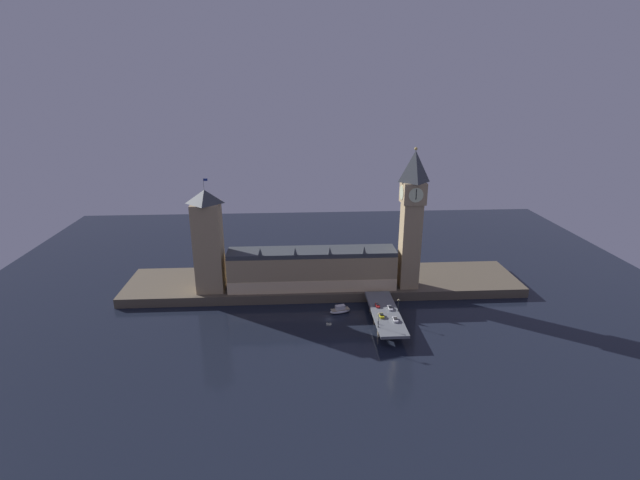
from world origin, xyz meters
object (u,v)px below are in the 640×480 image
at_px(clock_tower, 412,216).
at_px(car_southbound_trail, 390,308).
at_px(car_northbound_trail, 382,316).
at_px(car_northbound_lead, 377,305).
at_px(car_southbound_lead, 395,319).
at_px(street_lamp_near, 379,318).
at_px(victoria_tower, 208,241).
at_px(street_lamp_mid, 398,304).
at_px(pedestrian_near_rail, 378,322).
at_px(boat_upstream, 340,310).

xyz_separation_m(clock_tower, car_southbound_trail, (-15.28, -28.73, -38.23)).
xyz_separation_m(clock_tower, car_northbound_trail, (-21.01, -36.62, -38.12)).
height_order(clock_tower, car_northbound_lead, clock_tower).
bearing_deg(car_southbound_trail, car_southbound_lead, -90.00).
bearing_deg(car_southbound_trail, street_lamp_near, -117.23).
distance_m(victoria_tower, street_lamp_mid, 102.52).
relative_size(car_southbound_trail, street_lamp_mid, 0.72).
bearing_deg(pedestrian_near_rail, street_lamp_mid, 44.99).
xyz_separation_m(pedestrian_near_rail, street_lamp_mid, (11.84, 11.84, 3.26)).
relative_size(clock_tower, car_northbound_trail, 18.97).
height_order(clock_tower, boat_upstream, clock_tower).
height_order(street_lamp_near, street_lamp_mid, street_lamp_near).
height_order(car_northbound_lead, street_lamp_mid, street_lamp_mid).
bearing_deg(boat_upstream, victoria_tower, 162.16).
bearing_deg(pedestrian_near_rail, boat_upstream, 122.35).
bearing_deg(victoria_tower, street_lamp_mid, -19.57).
bearing_deg(pedestrian_near_rail, car_northbound_lead, 80.80).
height_order(car_northbound_trail, car_southbound_lead, car_northbound_trail).
xyz_separation_m(car_southbound_trail, pedestrian_near_rail, (-8.58, -14.57, 0.23)).
bearing_deg(clock_tower, street_lamp_mid, -110.91).
relative_size(victoria_tower, car_northbound_lead, 14.71).
xyz_separation_m(car_northbound_lead, street_lamp_near, (-3.26, -20.55, 3.90)).
bearing_deg(car_northbound_trail, boat_upstream, 136.43).
bearing_deg(car_southbound_lead, street_lamp_near, -148.08).
distance_m(victoria_tower, car_southbound_trail, 99.48).
xyz_separation_m(clock_tower, boat_upstream, (-38.85, -19.65, -43.48)).
bearing_deg(car_southbound_trail, victoria_tower, 161.32).
bearing_deg(street_lamp_near, victoria_tower, 149.55).
distance_m(clock_tower, boat_upstream, 61.53).
distance_m(street_lamp_mid, boat_upstream, 30.58).
height_order(clock_tower, victoria_tower, clock_tower).
bearing_deg(street_lamp_mid, car_northbound_trail, -150.13).
xyz_separation_m(car_northbound_lead, car_southbound_lead, (5.72, -14.96, 0.05)).
xyz_separation_m(car_northbound_trail, street_lamp_mid, (8.98, 5.16, 3.38)).
bearing_deg(car_northbound_lead, boat_upstream, 161.46).
relative_size(clock_tower, street_lamp_mid, 11.51).
bearing_deg(car_northbound_trail, pedestrian_near_rail, -113.19).
xyz_separation_m(car_southbound_trail, street_lamp_near, (-8.98, -17.46, 3.92)).
distance_m(victoria_tower, car_southbound_lead, 103.75).
xyz_separation_m(car_northbound_trail, pedestrian_near_rail, (-2.86, -6.68, 0.12)).
height_order(clock_tower, street_lamp_mid, clock_tower).
distance_m(pedestrian_near_rail, boat_upstream, 28.52).
bearing_deg(car_southbound_trail, car_northbound_trail, -125.93).
distance_m(car_northbound_trail, pedestrian_near_rail, 7.27).
bearing_deg(car_southbound_lead, car_southbound_trail, 90.00).
bearing_deg(pedestrian_near_rail, clock_tower, 61.14).
bearing_deg(car_southbound_lead, victoria_tower, 154.90).
bearing_deg(boat_upstream, car_southbound_trail, -21.06).
height_order(victoria_tower, car_northbound_lead, victoria_tower).
bearing_deg(boat_upstream, car_northbound_trail, -43.57).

